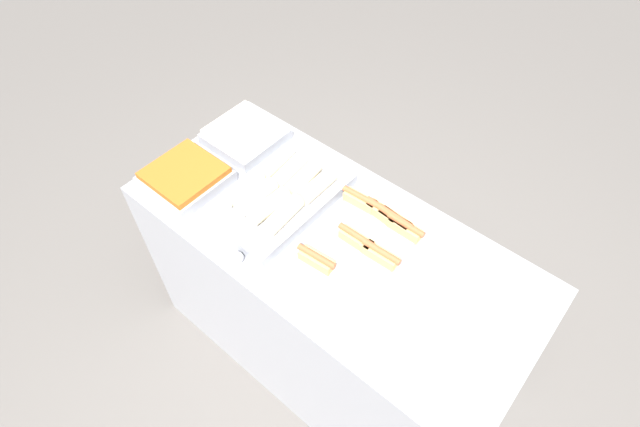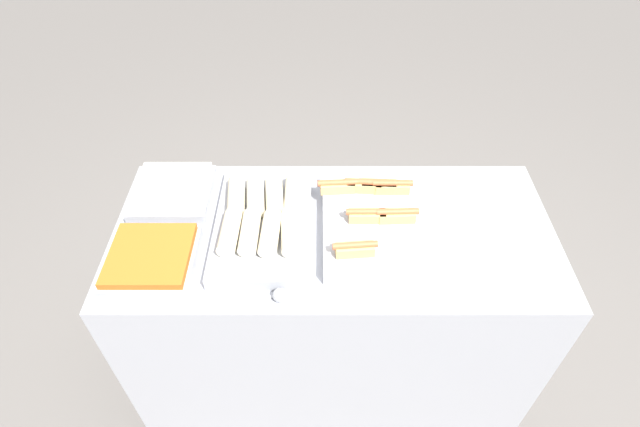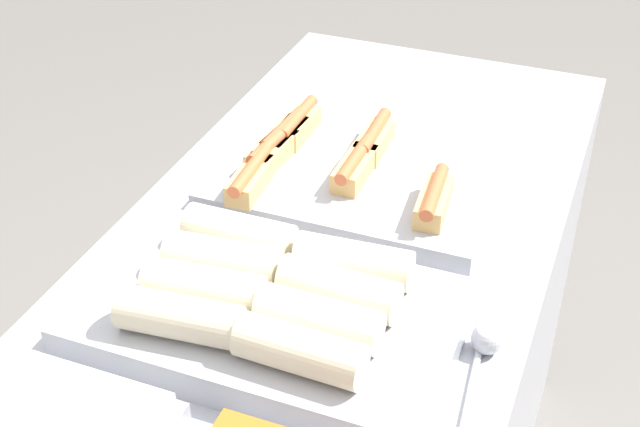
# 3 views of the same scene
# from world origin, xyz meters

# --- Properties ---
(ground_plane) EXTENTS (12.00, 12.00, 0.00)m
(ground_plane) POSITION_xyz_m (0.00, 0.00, 0.00)
(ground_plane) COLOR slate
(counter) EXTENTS (1.53, 0.70, 0.93)m
(counter) POSITION_xyz_m (0.00, 0.00, 0.46)
(counter) COLOR #A8AAB2
(counter) RESTS_ON ground_plane
(tray_hotdogs) EXTENTS (0.34, 0.47, 0.10)m
(tray_hotdogs) POSITION_xyz_m (0.11, 0.01, 0.96)
(tray_hotdogs) COLOR #A8AAB2
(tray_hotdogs) RESTS_ON counter
(tray_wraps) EXTENTS (0.32, 0.52, 0.11)m
(tray_wraps) POSITION_xyz_m (-0.24, -0.00, 0.97)
(tray_wraps) COLOR #A8AAB2
(tray_wraps) RESTS_ON counter
(tray_side_front) EXTENTS (0.28, 0.28, 0.07)m
(tray_side_front) POSITION_xyz_m (-0.58, -0.17, 0.96)
(tray_side_front) COLOR #A8AAB2
(tray_side_front) RESTS_ON counter
(tray_side_back) EXTENTS (0.28, 0.28, 0.07)m
(tray_side_back) POSITION_xyz_m (-0.58, 0.15, 0.96)
(tray_side_back) COLOR #A8AAB2
(tray_side_back) RESTS_ON counter
(serving_spoon_near) EXTENTS (0.21, 0.04, 0.04)m
(serving_spoon_near) POSITION_xyz_m (-0.19, -0.29, 0.94)
(serving_spoon_near) COLOR #B2B5BA
(serving_spoon_near) RESTS_ON counter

